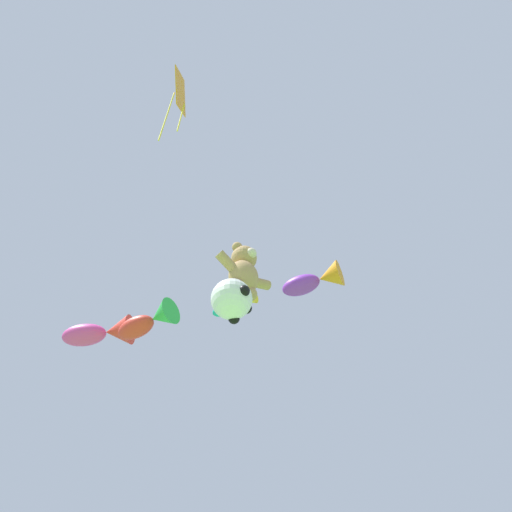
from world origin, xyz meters
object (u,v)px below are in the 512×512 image
at_px(teddy_bear_kite, 244,271).
at_px(fish_kite_violet, 315,281).
at_px(soccer_ball_kite, 232,300).
at_px(fish_kite_teal, 236,303).
at_px(fish_kite_crimson, 149,321).
at_px(fish_kite_magenta, 101,333).
at_px(diamond_kite, 179,95).

bearing_deg(teddy_bear_kite, fish_kite_violet, 6.40).
distance_m(soccer_ball_kite, fish_kite_violet, 4.63).
relative_size(fish_kite_violet, fish_kite_teal, 1.24).
bearing_deg(fish_kite_crimson, fish_kite_violet, -58.57).
height_order(soccer_ball_kite, fish_kite_magenta, fish_kite_magenta).
relative_size(teddy_bear_kite, soccer_ball_kite, 1.65).
relative_size(fish_kite_violet, fish_kite_crimson, 0.88).
height_order(fish_kite_teal, fish_kite_crimson, fish_kite_crimson).
bearing_deg(soccer_ball_kite, diamond_kite, -159.74).
bearing_deg(fish_kite_teal, fish_kite_magenta, 114.58).
height_order(fish_kite_violet, fish_kite_crimson, fish_kite_violet).
xyz_separation_m(teddy_bear_kite, fish_kite_crimson, (0.24, 4.69, 1.87)).
xyz_separation_m(fish_kite_crimson, diamond_kite, (-3.30, -5.75, 1.44)).
distance_m(teddy_bear_kite, diamond_kite, 4.63).
distance_m(fish_kite_teal, diamond_kite, 6.04).
distance_m(teddy_bear_kite, fish_kite_violet, 3.56).
relative_size(teddy_bear_kite, fish_kite_crimson, 0.76).
xyz_separation_m(fish_kite_violet, fish_kite_teal, (-1.22, 2.04, -0.17)).
xyz_separation_m(soccer_ball_kite, fish_kite_violet, (3.27, 0.39, 3.26)).
xyz_separation_m(teddy_bear_kite, fish_kite_violet, (2.91, 0.33, 2.02)).
bearing_deg(soccer_ball_kite, fish_kite_violet, 6.82).
height_order(fish_kite_teal, fish_kite_magenta, fish_kite_magenta).
bearing_deg(teddy_bear_kite, diamond_kite, -160.87).
relative_size(fish_kite_violet, diamond_kite, 0.58).
xyz_separation_m(soccer_ball_kite, diamond_kite, (-2.70, -1.00, 4.54)).
xyz_separation_m(teddy_bear_kite, soccer_ball_kite, (-0.36, -0.06, -1.24)).
bearing_deg(diamond_kite, fish_kite_violet, 13.09).
distance_m(fish_kite_violet, diamond_kite, 6.26).
distance_m(fish_kite_teal, fish_kite_crimson, 2.74).
height_order(fish_kite_violet, fish_kite_teal, fish_kite_violet).
distance_m(soccer_ball_kite, fish_kite_crimson, 5.71).
xyz_separation_m(fish_kite_crimson, fish_kite_magenta, (-0.54, 2.03, 0.59)).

